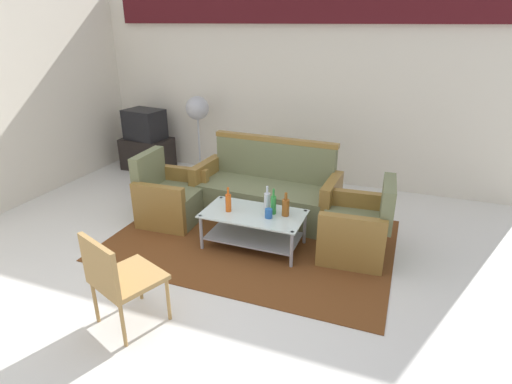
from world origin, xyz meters
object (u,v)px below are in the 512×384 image
pedestal_fan (198,113)px  television (145,124)px  wicker_chair (117,275)px  bottle_orange (228,202)px  couch (267,192)px  armchair_left (170,199)px  tv_stand (148,154)px  bottle_clear (267,201)px  bottle_green (273,204)px  armchair_right (357,230)px  coffee_table (254,225)px  bottle_brown (286,207)px  cup (269,213)px

pedestal_fan → television: bearing=-177.2°
wicker_chair → television: bearing=142.7°
bottle_orange → wicker_chair: wicker_chair is taller
bottle_orange → couch: bearing=81.0°
armchair_left → tv_stand: armchair_left is taller
bottle_clear → bottle_green: (0.09, -0.07, 0.00)m
armchair_left → tv_stand: bearing=-140.6°
armchair_right → bottle_orange: (-1.35, -0.29, 0.23)m
couch → wicker_chair: 2.44m
television → coffee_table: bearing=153.5°
bottle_brown → tv_stand: 3.44m
armchair_right → couch: bearing=61.0°
bottle_orange → television: size_ratio=0.42×
bottle_green → tv_stand: bearing=148.2°
armchair_right → pedestal_fan: bearing=55.3°
armchair_left → bottle_green: size_ratio=2.96×
armchair_right → bottle_orange: armchair_right is taller
couch → tv_stand: bearing=-19.8°
cup → pedestal_fan: pedestal_fan is taller
bottle_green → tv_stand: size_ratio=0.36×
tv_stand → wicker_chair: size_ratio=0.95×
armchair_left → coffee_table: armchair_left is taller
tv_stand → pedestal_fan: (0.97, 0.05, 0.75)m
armchair_right → bottle_brown: 0.79m
bottle_clear → wicker_chair: size_ratio=0.33×
cup → armchair_right: bearing=17.9°
bottle_orange → pedestal_fan: 2.41m
bottle_clear → cup: 0.20m
bottle_clear → tv_stand: size_ratio=0.35×
armchair_left → pedestal_fan: 1.82m
coffee_table → television: television is taller
bottle_orange → television: television is taller
cup → wicker_chair: 1.70m
television → pedestal_fan: (0.97, 0.05, 0.25)m
armchair_left → bottle_green: armchair_left is taller
tv_stand → wicker_chair: wicker_chair is taller
armchair_right → bottle_clear: size_ratio=3.03×
television → pedestal_fan: bearing=-168.8°
bottle_brown → pedestal_fan: (-1.99, 1.80, 0.50)m
tv_stand → bottle_green: bearing=-31.8°
armchair_left → bottle_brown: 1.58m
armchair_left → wicker_chair: bearing=17.7°
bottle_green → television: television is taller
armchair_left → television: 2.15m
wicker_chair → bottle_orange: bearing=101.8°
armchair_left → coffee_table: (1.21, -0.26, -0.02)m
television → bottle_green: bearing=156.5°
bottle_green → pedestal_fan: 2.63m
couch → wicker_chair: bearing=83.1°
armchair_right → wicker_chair: armchair_right is taller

